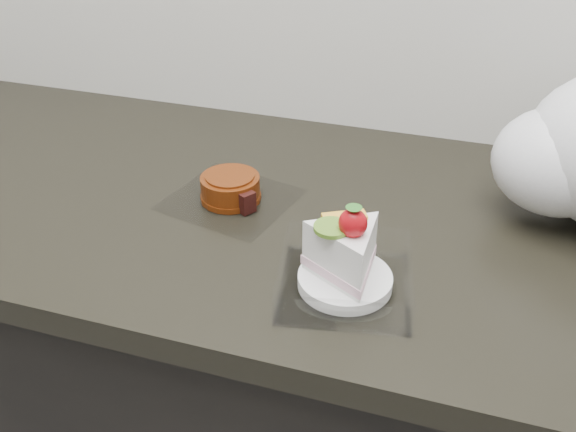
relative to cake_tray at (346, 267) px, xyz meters
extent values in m
cube|color=black|center=(-0.08, 0.17, -0.50)|extent=(2.00, 0.60, 0.86)
cube|color=black|center=(-0.08, 0.17, -0.05)|extent=(2.04, 0.64, 0.04)
cube|color=white|center=(0.00, 0.00, -0.03)|extent=(0.19, 0.19, 0.00)
cylinder|color=white|center=(0.00, 0.00, -0.02)|extent=(0.12, 0.12, 0.02)
ellipsoid|color=red|center=(0.01, -0.01, 0.07)|extent=(0.03, 0.03, 0.04)
cone|color=#2D7223|center=(0.01, -0.01, 0.09)|extent=(0.02, 0.02, 0.01)
cylinder|color=olive|center=(-0.02, -0.01, 0.06)|extent=(0.04, 0.04, 0.01)
cube|color=yellow|center=(-0.01, 0.02, 0.06)|extent=(0.06, 0.04, 0.01)
cube|color=white|center=(-0.22, 0.16, -0.03)|extent=(0.21, 0.20, 0.00)
cylinder|color=#672A0C|center=(-0.22, 0.16, -0.01)|extent=(0.09, 0.09, 0.04)
cylinder|color=#672A0C|center=(-0.22, 0.16, -0.03)|extent=(0.10, 0.10, 0.01)
cylinder|color=#672A0C|center=(-0.22, 0.16, 0.01)|extent=(0.08, 0.08, 0.00)
cube|color=black|center=(-0.18, 0.13, -0.02)|extent=(0.03, 0.03, 0.03)
ellipsoid|color=white|center=(0.24, 0.25, 0.06)|extent=(0.23, 0.21, 0.15)
camera|label=1|loc=(0.12, -0.62, 0.48)|focal=40.00mm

